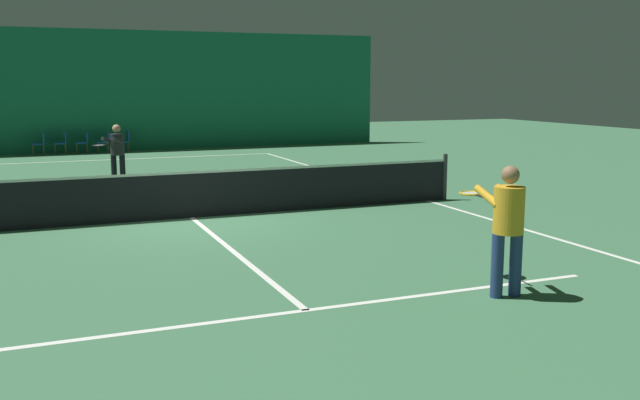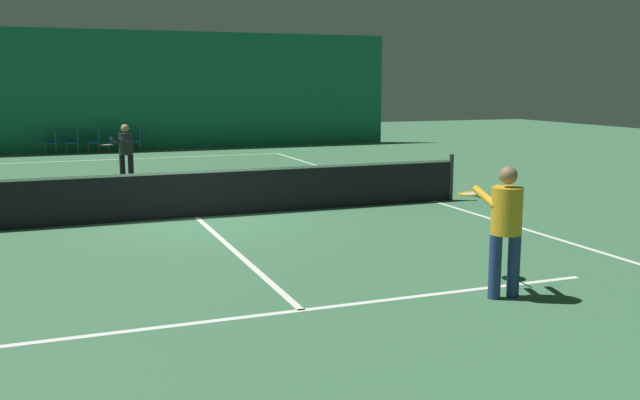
% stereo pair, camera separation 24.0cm
% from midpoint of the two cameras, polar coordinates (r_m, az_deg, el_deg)
% --- Properties ---
extents(ground_plane, '(60.00, 60.00, 0.00)m').
position_cam_midpoint_polar(ground_plane, '(14.67, -10.68, -1.41)').
color(ground_plane, '#3D704C').
extents(backdrop_curtain, '(23.00, 0.12, 4.74)m').
position_cam_midpoint_polar(backdrop_curtain, '(29.52, -16.94, 8.36)').
color(backdrop_curtain, '#196B4C').
rests_on(backdrop_curtain, ground).
extents(court_line_baseline_far, '(11.00, 0.10, 0.00)m').
position_cam_midpoint_polar(court_line_baseline_far, '(26.32, -15.98, 3.15)').
color(court_line_baseline_far, white).
rests_on(court_line_baseline_far, ground).
extents(court_line_service_far, '(8.25, 0.10, 0.00)m').
position_cam_midpoint_polar(court_line_service_far, '(20.90, -14.27, 1.68)').
color(court_line_service_far, white).
rests_on(court_line_service_far, ground).
extents(court_line_service_near, '(8.25, 0.10, 0.00)m').
position_cam_midpoint_polar(court_line_service_near, '(8.68, -1.92, -8.81)').
color(court_line_service_near, white).
rests_on(court_line_service_near, ground).
extents(court_line_sideline_right, '(0.10, 23.80, 0.00)m').
position_cam_midpoint_polar(court_line_sideline_right, '(16.64, 8.19, -0.06)').
color(court_line_sideline_right, white).
rests_on(court_line_sideline_right, ground).
extents(court_line_centre, '(0.10, 12.80, 0.00)m').
position_cam_midpoint_polar(court_line_centre, '(14.67, -10.68, -1.40)').
color(court_line_centre, white).
rests_on(court_line_centre, ground).
extents(tennis_net, '(12.00, 0.10, 1.07)m').
position_cam_midpoint_polar(tennis_net, '(14.58, -10.74, 0.56)').
color(tennis_net, black).
rests_on(tennis_net, ground).
extents(player_near, '(0.50, 1.39, 1.69)m').
position_cam_midpoint_polar(player_near, '(9.30, 13.99, -1.61)').
color(player_near, navy).
rests_on(player_near, ground).
extents(player_far, '(1.02, 1.29, 1.60)m').
position_cam_midpoint_polar(player_far, '(19.82, -16.30, 3.89)').
color(player_far, black).
rests_on(player_far, ground).
extents(courtside_chair_0, '(0.44, 0.44, 0.84)m').
position_cam_midpoint_polar(courtside_chair_0, '(28.91, -21.71, 4.34)').
color(courtside_chair_0, brown).
rests_on(courtside_chair_0, ground).
extents(courtside_chair_1, '(0.44, 0.44, 0.84)m').
position_cam_midpoint_polar(courtside_chair_1, '(28.93, -20.17, 4.43)').
color(courtside_chair_1, brown).
rests_on(courtside_chair_1, ground).
extents(courtside_chair_2, '(0.44, 0.44, 0.84)m').
position_cam_midpoint_polar(courtside_chair_2, '(28.97, -18.63, 4.52)').
color(courtside_chair_2, brown).
rests_on(courtside_chair_2, ground).
extents(courtside_chair_3, '(0.44, 0.44, 0.84)m').
position_cam_midpoint_polar(courtside_chair_3, '(29.03, -17.09, 4.61)').
color(courtside_chair_3, brown).
rests_on(courtside_chair_3, ground).
extents(courtside_chair_4, '(0.44, 0.44, 0.84)m').
position_cam_midpoint_polar(courtside_chair_4, '(29.11, -15.57, 4.69)').
color(courtside_chair_4, brown).
rests_on(courtside_chair_4, ground).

